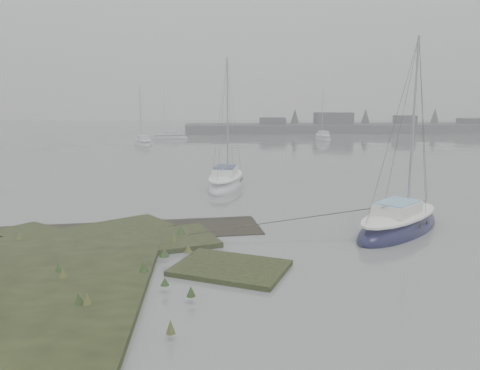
% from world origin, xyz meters
% --- Properties ---
extents(ground, '(160.00, 160.00, 0.00)m').
position_xyz_m(ground, '(0.00, 30.00, 0.00)').
color(ground, slate).
rests_on(ground, ground).
extents(far_shoreline, '(60.00, 8.00, 4.15)m').
position_xyz_m(far_shoreline, '(26.84, 61.90, 0.85)').
color(far_shoreline, '#4C4F51').
rests_on(far_shoreline, ground).
extents(sailboat_main, '(5.81, 5.65, 8.61)m').
position_xyz_m(sailboat_main, '(7.71, 3.53, 0.27)').
color(sailboat_main, '#111133').
rests_on(sailboat_main, ground).
extents(sailboat_white, '(3.20, 6.41, 8.66)m').
position_xyz_m(sailboat_white, '(0.83, 14.05, 0.27)').
color(sailboat_white, silver).
rests_on(sailboat_white, ground).
extents(sailboat_far_a, '(3.47, 5.71, 7.66)m').
position_xyz_m(sailboat_far_a, '(-8.21, 41.80, 0.24)').
color(sailboat_far_a, silver).
rests_on(sailboat_far_a, ground).
extents(sailboat_far_b, '(1.93, 5.54, 7.76)m').
position_xyz_m(sailboat_far_b, '(15.13, 47.74, 0.24)').
color(sailboat_far_b, '#A7ADB1').
rests_on(sailboat_far_b, ground).
extents(sailboat_far_c, '(5.13, 1.83, 7.16)m').
position_xyz_m(sailboat_far_c, '(-5.77, 50.74, 0.22)').
color(sailboat_far_c, '#A5ABAF').
rests_on(sailboat_far_c, ground).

